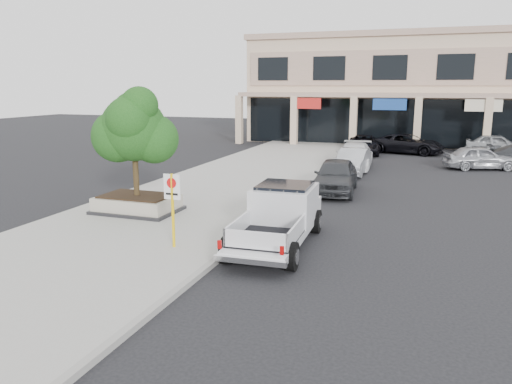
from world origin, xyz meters
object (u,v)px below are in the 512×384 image
planter_tree (139,129)px  pickup_truck (277,218)px  no_parking_sign (172,200)px  lot_car_a (480,158)px  curb_car_b (353,161)px  lot_car_e (497,144)px  curb_car_a (336,176)px  curb_car_d (364,145)px  curb_car_c (354,156)px  lot_car_d (408,144)px  planter (137,204)px

planter_tree → pickup_truck: 7.01m
no_parking_sign → lot_car_a: 22.50m
pickup_truck → curb_car_b: size_ratio=1.32×
no_parking_sign → lot_car_e: bearing=66.7°
curb_car_a → curb_car_d: 14.50m
planter_tree → pickup_truck: size_ratio=0.68×
planter_tree → lot_car_a: (13.57, 16.43, -2.68)m
planter_tree → curb_car_c: (6.18, 14.53, -2.66)m
lot_car_d → curb_car_a: bearing=-176.4°
planter → curb_car_d: 22.26m
curb_car_c → lot_car_a: 7.63m
curb_car_c → curb_car_d: bearing=89.2°
no_parking_sign → lot_car_d: size_ratio=0.43×
lot_car_e → curb_car_d: bearing=111.9°
planter → curb_car_d: curb_car_d is taller
curb_car_d → lot_car_d: size_ratio=0.94×
planter → lot_car_a: lot_car_a is taller
planter → no_parking_sign: no_parking_sign is taller
lot_car_e → curb_car_b: bearing=148.2°
curb_car_d → lot_car_e: lot_car_e is taller
no_parking_sign → lot_car_a: bearing=63.0°
planter_tree → no_parking_sign: bearing=-47.0°
no_parking_sign → curb_car_a: no_parking_sign is taller
curb_car_a → curb_car_b: 5.47m
curb_car_b → lot_car_e: size_ratio=0.99×
curb_car_d → lot_car_a: 9.08m
planter → curb_car_c: curb_car_c is taller
lot_car_a → planter: bearing=122.5°
curb_car_a → lot_car_a: 11.98m
planter_tree → curb_car_c: size_ratio=0.77×
pickup_truck → curb_car_b: (0.23, 14.33, -0.19)m
lot_car_e → no_parking_sign: bearing=161.7°
planter_tree → curb_car_c: 16.01m
pickup_truck → lot_car_d: (2.80, 24.64, -0.18)m
lot_car_d → lot_car_e: bearing=-63.1°
planter → pickup_truck: pickup_truck is taller
pickup_truck → lot_car_a: bearing=65.8°
pickup_truck → curb_car_a: 8.86m
curb_car_a → lot_car_e: bearing=58.1°
lot_car_d → lot_car_e: lot_car_e is taller
curb_car_b → lot_car_a: bearing=31.9°
lot_car_d → planter: bearing=170.9°
curb_car_d → lot_car_d: bearing=16.5°
curb_car_b → lot_car_a: 8.26m
curb_car_a → curb_car_d: curb_car_a is taller
lot_car_e → lot_car_d: bearing=109.1°
lot_car_a → lot_car_e: 7.93m
no_parking_sign → curb_car_d: 25.03m
no_parking_sign → lot_car_d: (5.65, 26.18, -0.89)m
curb_car_c → curb_car_d: size_ratio=1.04×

